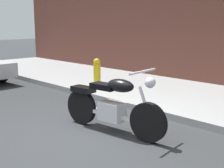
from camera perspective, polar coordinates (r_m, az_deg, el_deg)
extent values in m
plane|color=#303335|center=(5.22, -4.21, -9.83)|extent=(60.00, 60.00, 0.00)
cube|color=#969696|center=(7.72, 15.60, -2.71)|extent=(20.76, 3.35, 0.14)
cylinder|color=black|center=(4.96, 6.67, -7.05)|extent=(0.66, 0.18, 0.65)
cylinder|color=black|center=(5.85, -5.63, -4.21)|extent=(0.66, 0.18, 0.65)
cube|color=silver|center=(5.36, 0.00, -5.03)|extent=(0.47, 0.33, 0.32)
cube|color=silver|center=(5.38, 0.00, -5.75)|extent=(1.33, 0.24, 0.06)
ellipsoid|color=black|center=(5.14, 1.56, -0.29)|extent=(0.55, 0.32, 0.22)
cube|color=black|center=(5.37, -1.49, -0.44)|extent=(0.51, 0.30, 0.10)
cube|color=black|center=(5.73, -5.34, -0.97)|extent=(0.47, 0.29, 0.10)
cylinder|color=silver|center=(4.91, 6.16, -3.82)|extent=(0.28, 0.08, 0.58)
cylinder|color=silver|center=(4.84, 5.69, 2.31)|extent=(0.12, 0.70, 0.04)
sphere|color=silver|center=(4.79, 7.05, 0.25)|extent=(0.17, 0.17, 0.17)
cylinder|color=silver|center=(5.66, -0.95, -5.21)|extent=(0.80, 0.19, 0.09)
cylinder|color=black|center=(10.48, -19.88, 2.01)|extent=(0.65, 0.26, 0.64)
cylinder|color=gold|center=(8.69, -2.78, 1.27)|extent=(0.20, 0.20, 0.75)
sphere|color=gold|center=(8.63, -2.80, 4.12)|extent=(0.19, 0.19, 0.19)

